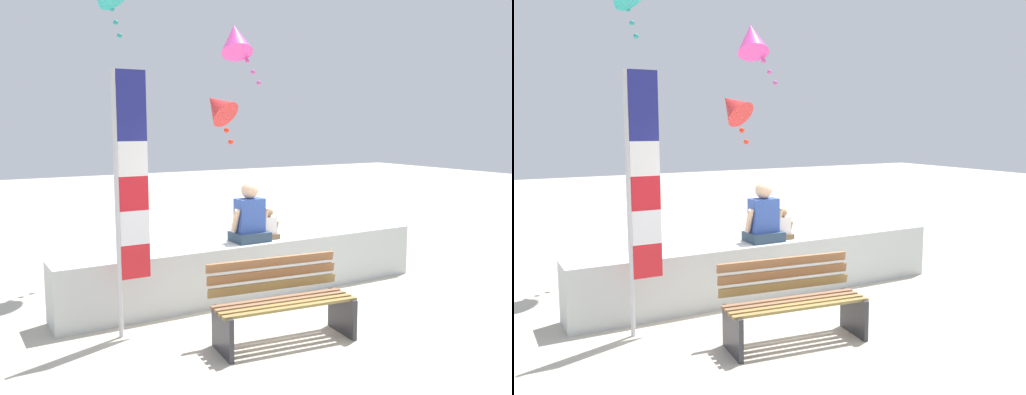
{
  "view_description": "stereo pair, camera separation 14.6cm",
  "coord_description": "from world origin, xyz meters",
  "views": [
    {
      "loc": [
        -3.72,
        -5.44,
        2.36
      ],
      "look_at": [
        0.06,
        0.99,
        1.36
      ],
      "focal_mm": 38.73,
      "sensor_mm": 36.0,
      "label": 1
    },
    {
      "loc": [
        -3.59,
        -5.51,
        2.36
      ],
      "look_at": [
        0.06,
        0.99,
        1.36
      ],
      "focal_mm": 38.73,
      "sensor_mm": 36.0,
      "label": 2
    }
  ],
  "objects": [
    {
      "name": "person_adult",
      "position": [
        -0.03,
        1.01,
        1.08
      ],
      "size": [
        0.53,
        0.39,
        0.82
      ],
      "color": "#2A3F53",
      "rests_on": "seawall_ledge"
    },
    {
      "name": "flag_banner",
      "position": [
        -1.9,
        0.41,
        1.67
      ],
      "size": [
        0.38,
        0.05,
        2.94
      ],
      "color": "#B7B7BC",
      "rests_on": "ground"
    },
    {
      "name": "kite_magenta",
      "position": [
        0.79,
        2.9,
        3.77
      ],
      "size": [
        0.78,
        0.84,
        1.12
      ],
      "color": "#DB3D9E"
    },
    {
      "name": "kite_red",
      "position": [
        0.02,
        2.04,
        2.62
      ],
      "size": [
        0.66,
        0.74,
        0.89
      ],
      "color": "red"
    },
    {
      "name": "ground_plane",
      "position": [
        0.0,
        0.0,
        0.0
      ],
      "size": [
        40.0,
        40.0,
        0.0
      ],
      "primitive_type": "plane",
      "color": "#B8AF9C"
    },
    {
      "name": "seawall_ledge",
      "position": [
        0.0,
        0.99,
        0.38
      ],
      "size": [
        5.34,
        0.55,
        0.76
      ],
      "primitive_type": "cube",
      "color": "#B5B9B6",
      "rests_on": "ground"
    },
    {
      "name": "park_bench",
      "position": [
        -0.53,
        -0.58,
        0.41
      ],
      "size": [
        1.62,
        0.78,
        0.88
      ],
      "color": "olive",
      "rests_on": "ground"
    },
    {
      "name": "person_child",
      "position": [
        0.28,
        1.01,
        0.93
      ],
      "size": [
        0.28,
        0.21,
        0.44
      ],
      "color": "brown",
      "rests_on": "seawall_ledge"
    }
  ]
}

